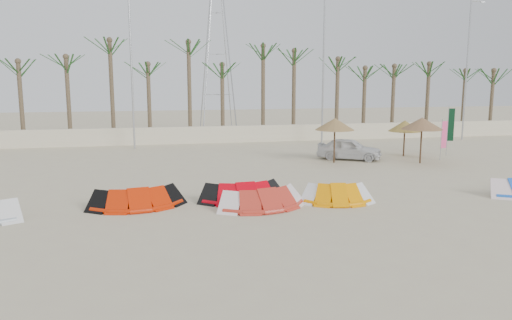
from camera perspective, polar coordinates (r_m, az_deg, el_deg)
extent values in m
plane|color=#C0B792|center=(17.62, 3.91, -7.38)|extent=(120.00, 120.00, 0.00)
cube|color=beige|center=(38.76, -4.71, 2.92)|extent=(60.00, 0.30, 1.30)
cylinder|color=brown|center=(40.90, -25.02, 6.06)|extent=(0.32, 0.32, 6.50)
ellipsoid|color=#194719|center=(40.88, -25.35, 10.61)|extent=(4.00, 4.00, 2.40)
cylinder|color=brown|center=(39.79, -10.79, 6.71)|extent=(0.32, 0.32, 6.50)
ellipsoid|color=#194719|center=(39.76, -10.94, 11.39)|extent=(4.00, 4.00, 2.40)
cylinder|color=brown|center=(41.15, 3.37, 6.95)|extent=(0.32, 0.32, 6.50)
ellipsoid|color=#194719|center=(41.13, 3.42, 11.48)|extent=(4.00, 4.00, 2.40)
cylinder|color=brown|center=(44.76, 15.94, 6.82)|extent=(0.32, 0.32, 6.50)
ellipsoid|color=#194719|center=(44.74, 16.13, 10.98)|extent=(4.00, 4.00, 2.40)
cylinder|color=brown|center=(48.94, 24.34, 6.54)|extent=(0.32, 0.32, 6.50)
ellipsoid|color=#194719|center=(48.93, 24.61, 10.34)|extent=(4.00, 4.00, 2.40)
cylinder|color=#A5A8AD|center=(36.27, -14.03, 9.89)|extent=(0.14, 0.14, 11.00)
cylinder|color=#A5A8AD|center=(38.34, 7.70, 10.06)|extent=(0.14, 0.14, 11.00)
cylinder|color=#A5A8AD|center=(43.75, 22.93, 9.33)|extent=(0.14, 0.14, 11.00)
cylinder|color=#A5A8AD|center=(44.41, 23.95, 16.26)|extent=(1.00, 0.08, 0.08)
cube|color=#A5A8AD|center=(44.68, 24.49, 16.11)|extent=(0.35, 0.14, 0.10)
cube|color=silver|center=(20.24, -25.69, -5.35)|extent=(0.88, 1.22, 0.40)
cylinder|color=red|center=(20.30, -13.40, -5.04)|extent=(3.41, 0.80, 0.20)
cube|color=black|center=(20.48, -17.74, -4.67)|extent=(0.79, 1.19, 0.40)
cube|color=black|center=(20.36, -9.05, -4.41)|extent=(0.79, 1.19, 0.40)
cylinder|color=red|center=(20.75, -1.44, -4.45)|extent=(3.33, 0.51, 0.20)
cube|color=black|center=(20.61, -5.60, -4.16)|extent=(0.70, 1.15, 0.40)
cube|color=black|center=(21.11, 2.52, -3.79)|extent=(0.70, 1.15, 0.40)
cylinder|color=red|center=(19.65, 0.85, -5.25)|extent=(3.27, 1.01, 0.20)
cube|color=white|center=(19.46, -3.54, -4.97)|extent=(0.85, 1.21, 0.40)
cube|color=white|center=(20.07, 4.97, -4.53)|extent=(0.85, 1.21, 0.40)
cylinder|color=#F78F00|center=(20.65, 9.26, -4.65)|extent=(2.59, 0.62, 0.20)
cube|color=white|center=(20.33, 6.08, -4.37)|extent=(0.77, 1.18, 0.40)
cube|color=white|center=(21.14, 12.15, -3.99)|extent=(0.77, 1.18, 0.40)
cube|color=silver|center=(23.98, 25.31, -3.10)|extent=(0.86, 1.22, 0.40)
cylinder|color=#4C331E|center=(30.03, 8.95, 2.12)|extent=(0.10, 0.10, 2.58)
cone|color=#A27D48|center=(29.91, 9.00, 4.09)|extent=(2.34, 2.34, 0.70)
cylinder|color=#4C331E|center=(31.08, 18.35, 2.04)|extent=(0.10, 0.10, 2.62)
cone|color=#936944|center=(30.96, 18.45, 3.99)|extent=(2.42, 2.42, 0.70)
cylinder|color=#4C331E|center=(33.51, 16.58, 2.30)|extent=(0.10, 0.10, 2.22)
cone|color=#A4853A|center=(33.41, 16.65, 3.76)|extent=(2.12, 2.12, 0.70)
cylinder|color=#A5A8AD|center=(32.54, 20.39, 2.18)|extent=(0.04, 0.04, 2.55)
cube|color=#F44B89|center=(32.62, 20.75, 2.72)|extent=(0.42, 0.10, 1.66)
cylinder|color=#A5A8AD|center=(34.68, 21.04, 3.14)|extent=(0.04, 0.04, 3.24)
cube|color=black|center=(34.76, 21.38, 3.78)|extent=(0.42, 0.06, 2.11)
imported|color=silver|center=(31.43, 10.61, 1.26)|extent=(4.20, 3.29, 1.34)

